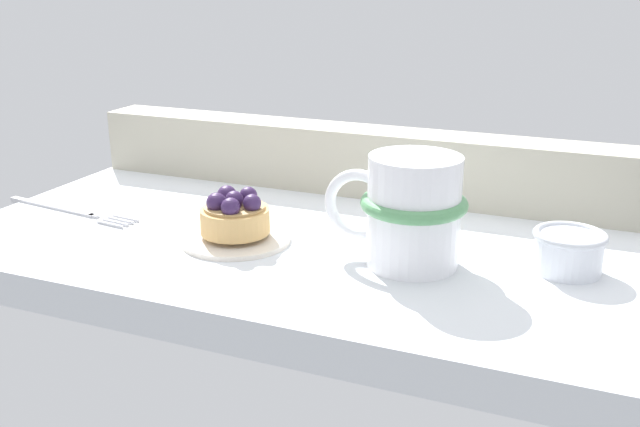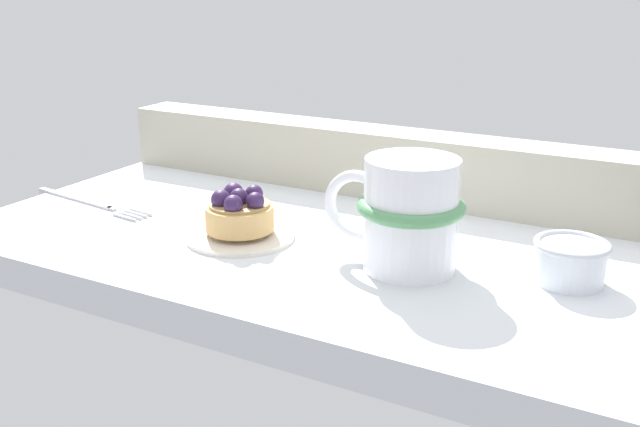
{
  "view_description": "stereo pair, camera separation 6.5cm",
  "coord_description": "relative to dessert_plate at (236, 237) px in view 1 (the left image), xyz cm",
  "views": [
    {
      "loc": [
        27.04,
        -60.89,
        24.67
      ],
      "look_at": [
        3.63,
        -3.97,
        3.79
      ],
      "focal_mm": 40.19,
      "sensor_mm": 36.0,
      "label": 1
    },
    {
      "loc": [
        32.9,
        -58.11,
        24.67
      ],
      "look_at": [
        3.63,
        -3.97,
        3.79
      ],
      "focal_mm": 40.19,
      "sensor_mm": 36.0,
      "label": 2
    }
  ],
  "objects": [
    {
      "name": "dessert_fork",
      "position": [
        -20.78,
        0.92,
        -0.13
      ],
      "size": [
        18.13,
        3.89,
        0.6
      ],
      "color": "#B7B7BC",
      "rests_on": "ground_plane"
    },
    {
      "name": "ground_plane",
      "position": [
        4.96,
        4.41,
        -2.11
      ],
      "size": [
        67.03,
        37.35,
        3.35
      ],
      "primitive_type": "cube",
      "color": "silver"
    },
    {
      "name": "coffee_mug",
      "position": [
        16.9,
        0.86,
        4.61
      ],
      "size": [
        12.94,
        9.31,
        9.89
      ],
      "color": "white",
      "rests_on": "ground_plane"
    },
    {
      "name": "window_rail_back",
      "position": [
        4.96,
        20.16,
        3.33
      ],
      "size": [
        65.69,
        5.83,
        7.53
      ],
      "primitive_type": "cube",
      "color": "#B2AD99",
      "rests_on": "ground_plane"
    },
    {
      "name": "raspberry_tart",
      "position": [
        -0.02,
        -0.01,
        2.26
      ],
      "size": [
        6.63,
        6.63,
        4.13
      ],
      "color": "tan",
      "rests_on": "dessert_plate"
    },
    {
      "name": "sugar_bowl",
      "position": [
        30.03,
        4.76,
        1.54
      ],
      "size": [
        6.21,
        6.21,
        3.66
      ],
      "color": "silver",
      "rests_on": "ground_plane"
    },
    {
      "name": "dessert_plate",
      "position": [
        0.0,
        0.0,
        0.0
      ],
      "size": [
        10.56,
        10.56,
        0.93
      ],
      "color": "silver",
      "rests_on": "ground_plane"
    }
  ]
}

